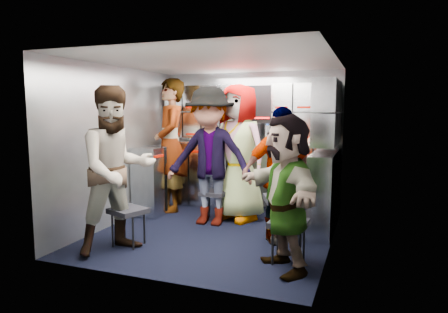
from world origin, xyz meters
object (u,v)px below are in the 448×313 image
(attendant_arc_a, at_px, (117,170))
(attendant_arc_e, at_px, (286,193))
(attendant_arc_b, at_px, (210,156))
(attendant_arc_c, at_px, (239,153))
(attendant_standing, at_px, (171,145))
(jump_seat_center, at_px, (243,189))
(jump_seat_mid_left, at_px, (215,194))
(jump_seat_near_right, at_px, (289,225))
(jump_seat_near_left, at_px, (128,213))
(attendant_arc_d, at_px, (279,174))
(jump_seat_mid_right, at_px, (282,201))

(attendant_arc_a, relative_size, attendant_arc_e, 1.19)
(attendant_arc_b, bearing_deg, attendant_arc_c, 48.76)
(attendant_standing, relative_size, attendant_arc_c, 1.06)
(jump_seat_center, bearing_deg, jump_seat_mid_left, -129.02)
(jump_seat_near_right, height_order, attendant_arc_c, attendant_arc_c)
(attendant_standing, bearing_deg, jump_seat_near_left, -21.76)
(jump_seat_center, distance_m, attendant_arc_c, 0.57)
(attendant_arc_a, relative_size, attendant_arc_d, 1.14)
(attendant_arc_c, distance_m, attendant_arc_e, 1.83)
(jump_seat_near_left, distance_m, jump_seat_mid_left, 1.40)
(jump_seat_center, xyz_separation_m, attendant_arc_d, (0.73, -0.89, 0.39))
(attendant_arc_d, bearing_deg, attendant_arc_c, 97.65)
(jump_seat_mid_left, distance_m, attendant_arc_d, 1.22)
(jump_seat_mid_left, xyz_separation_m, jump_seat_near_right, (1.26, -1.18, 0.02))
(attendant_arc_a, distance_m, attendant_arc_b, 1.40)
(jump_seat_near_right, bearing_deg, jump_seat_mid_left, 137.02)
(jump_seat_mid_left, distance_m, attendant_arc_b, 0.58)
(attendant_standing, distance_m, attendant_arc_e, 2.69)
(jump_seat_mid_left, bearing_deg, attendant_arc_b, -90.00)
(jump_seat_near_left, bearing_deg, jump_seat_mid_right, 31.24)
(attendant_arc_e, bearing_deg, attendant_arc_b, -170.15)
(attendant_standing, bearing_deg, attendant_arc_d, 33.14)
(attendant_arc_b, height_order, attendant_arc_c, attendant_arc_c)
(jump_seat_mid_right, bearing_deg, attendant_arc_c, 143.97)
(jump_seat_center, relative_size, attendant_arc_e, 0.33)
(attendant_arc_a, xyz_separation_m, attendant_arc_e, (1.80, 0.12, -0.14))
(jump_seat_mid_right, distance_m, attendant_arc_d, 0.39)
(jump_seat_mid_left, bearing_deg, jump_seat_near_right, -42.98)
(jump_seat_mid_right, distance_m, jump_seat_near_right, 0.86)
(jump_seat_center, xyz_separation_m, jump_seat_near_right, (0.97, -1.53, -0.01))
(jump_seat_mid_right, bearing_deg, jump_seat_near_left, -148.76)
(attendant_arc_b, height_order, attendant_arc_d, attendant_arc_b)
(attendant_arc_a, bearing_deg, jump_seat_center, 8.77)
(attendant_arc_b, bearing_deg, jump_seat_near_right, -40.51)
(attendant_standing, bearing_deg, attendant_arc_e, 19.14)
(jump_seat_mid_left, xyz_separation_m, jump_seat_center, (0.29, 0.36, 0.03))
(jump_seat_center, height_order, attendant_arc_b, attendant_arc_b)
(jump_seat_near_left, xyz_separation_m, jump_seat_near_right, (1.80, 0.12, 0.01))
(jump_seat_near_left, bearing_deg, jump_seat_center, 63.42)
(jump_seat_near_right, distance_m, attendant_arc_b, 1.69)
(attendant_arc_d, distance_m, attendant_arc_e, 0.86)
(attendant_arc_e, bearing_deg, jump_seat_near_right, 142.84)
(jump_seat_mid_left, distance_m, attendant_arc_e, 1.89)
(jump_seat_near_left, height_order, attendant_arc_e, attendant_arc_e)
(attendant_arc_a, distance_m, attendant_arc_c, 1.85)
(jump_seat_near_left, xyz_separation_m, attendant_arc_a, (0.00, -0.18, 0.51))
(jump_seat_near_left, xyz_separation_m, jump_seat_mid_right, (1.55, 0.94, 0.05))
(jump_seat_near_left, height_order, jump_seat_center, jump_seat_center)
(jump_seat_center, bearing_deg, attendant_standing, -177.74)
(jump_seat_near_left, relative_size, jump_seat_center, 0.93)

